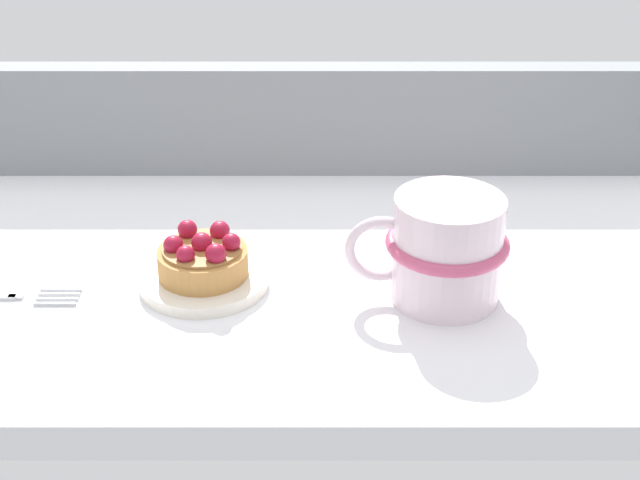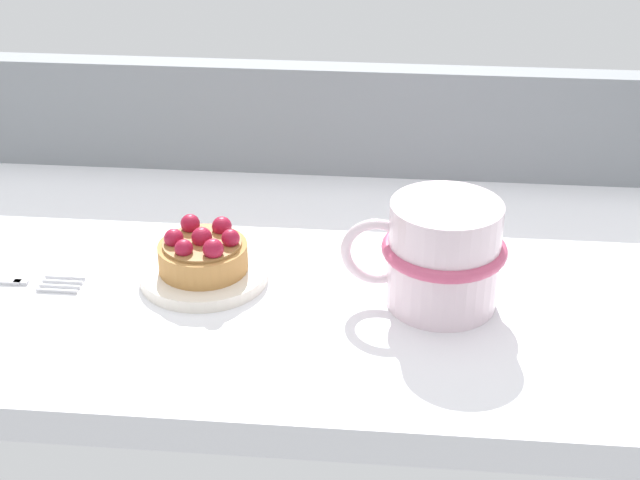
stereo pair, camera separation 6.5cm
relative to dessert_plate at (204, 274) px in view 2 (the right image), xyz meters
The scene contains 5 objects.
ground_plane 6.56cm from the dessert_plate, 32.95° to the left, with size 82.72×43.95×2.92cm, color white.
window_rail_back 24.96cm from the dessert_plate, 77.58° to the left, with size 81.07×3.08×11.47cm, color gray.
dessert_plate is the anchor object (origin of this frame).
raspberry_tart 2.15cm from the dessert_plate, 51.87° to the left, with size 7.57×7.57×3.94cm.
coffee_mug 20.36cm from the dessert_plate, ahead, with size 13.30×10.04×9.01cm.
Camera 2 is at (11.06, -71.50, 41.20)cm, focal length 52.90 mm.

